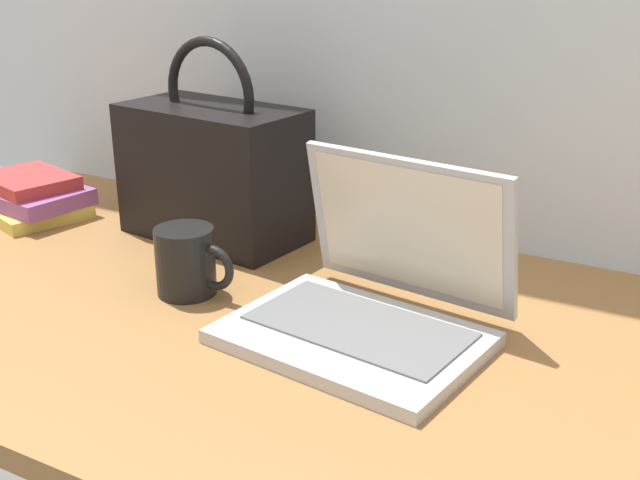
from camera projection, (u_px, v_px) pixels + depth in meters
desk at (282, 327)px, 1.06m from camera, size 1.60×0.76×0.03m
laptop at (372, 298)px, 1.00m from camera, size 0.34×0.30×0.21m
coffee_mug at (187, 261)px, 1.10m from camera, size 0.12×0.08×0.10m
remote_control_near at (392, 252)px, 1.24m from camera, size 0.09×0.17×0.02m
handbag at (213, 169)px, 1.30m from camera, size 0.32×0.19×0.33m
book_stack at (30, 196)px, 1.43m from camera, size 0.23×0.21×0.08m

